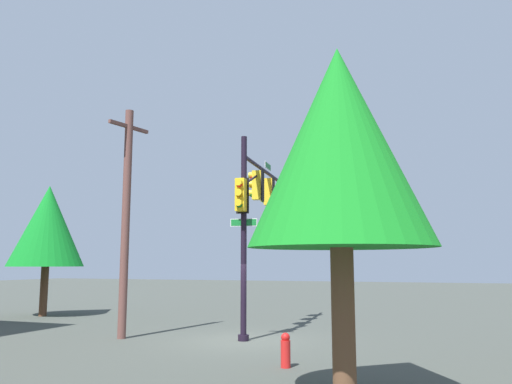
% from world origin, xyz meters
% --- Properties ---
extents(ground_plane, '(120.00, 120.00, 0.00)m').
position_xyz_m(ground_plane, '(0.00, 0.00, 0.00)').
color(ground_plane, '#3F433D').
extents(signal_pole_assembly, '(6.98, 1.30, 6.89)m').
position_xyz_m(signal_pole_assembly, '(2.00, 0.20, 4.88)').
color(signal_pole_assembly, black).
rests_on(signal_pole_assembly, ground_plane).
extents(utility_pole, '(1.78, 0.52, 7.99)m').
position_xyz_m(utility_pole, '(-0.96, 4.07, 4.12)').
color(utility_pole, brown).
rests_on(utility_pole, ground_plane).
extents(fire_hydrant, '(0.33, 0.24, 0.83)m').
position_xyz_m(fire_hydrant, '(-3.75, -2.60, 0.41)').
color(fire_hydrant, red).
rests_on(fire_hydrant, ground_plane).
extents(tree_near, '(3.63, 3.63, 6.42)m').
position_xyz_m(tree_near, '(4.12, 12.15, 4.39)').
color(tree_near, '#503322').
rests_on(tree_near, ground_plane).
extents(tree_far, '(3.50, 3.50, 6.69)m').
position_xyz_m(tree_far, '(-6.62, -4.58, 4.71)').
color(tree_far, brown).
rests_on(tree_far, ground_plane).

